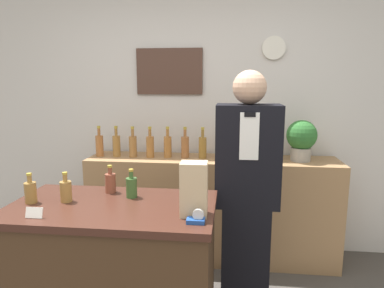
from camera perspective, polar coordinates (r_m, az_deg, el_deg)
The scene contains 23 objects.
back_wall at distance 3.31m, azimuth 0.55°, elevation 5.62°, with size 5.20×0.09×2.70m.
back_shelf at distance 3.21m, azimuth 3.28°, elevation -10.70°, with size 2.24×0.45×0.95m.
display_counter at distance 2.23m, azimuth -12.68°, elevation -21.14°, with size 1.17×0.65×0.94m.
shopkeeper at distance 2.41m, azimuth 9.06°, elevation -8.55°, with size 0.43×0.27×1.70m.
potted_plant at distance 3.09m, azimuth 17.78°, elevation 0.93°, with size 0.26×0.26×0.36m.
paper_bag at distance 1.78m, azimuth 0.32°, elevation -7.52°, with size 0.14×0.11×0.28m.
tape_dispenser at distance 1.73m, azimuth 0.77°, elevation -12.31°, with size 0.09×0.06×0.07m.
price_card_left at distance 1.96m, azimuth -24.81°, elevation -10.35°, with size 0.09×0.02×0.06m.
counter_bottle_0 at distance 2.19m, azimuth -25.32°, elevation -7.19°, with size 0.07×0.07×0.18m.
counter_bottle_1 at distance 2.13m, azimuth -20.28°, elevation -7.29°, with size 0.07×0.07×0.18m.
counter_bottle_2 at distance 2.22m, azimuth -13.44°, elevation -6.22°, with size 0.07×0.07×0.18m.
counter_bottle_3 at distance 2.11m, azimuth -10.04°, elevation -7.03°, with size 0.07×0.07×0.18m.
shelf_bottle_0 at distance 3.27m, azimuth -15.16°, elevation -0.13°, with size 0.07×0.07×0.28m.
shelf_bottle_1 at distance 3.22m, azimuth -12.47°, elevation -0.16°, with size 0.07×0.07×0.28m.
shelf_bottle_2 at distance 3.16m, azimuth -9.82°, elevation -0.26°, with size 0.07×0.07×0.28m.
shelf_bottle_3 at distance 3.12m, azimuth -6.99°, elevation -0.31°, with size 0.07×0.07×0.28m.
shelf_bottle_4 at distance 3.11m, azimuth -4.07°, elevation -0.31°, with size 0.07×0.07×0.28m.
shelf_bottle_5 at distance 3.08m, azimuth -1.16°, elevation -0.37°, with size 0.07×0.07×0.28m.
shelf_bottle_6 at distance 3.06m, azimuth 1.77°, elevation -0.44°, with size 0.07×0.07×0.28m.
shelf_bottle_7 at distance 3.06m, azimuth 4.75°, elevation -0.50°, with size 0.07×0.07×0.28m.
shelf_bottle_8 at distance 3.05m, azimuth 7.73°, elevation -0.58°, with size 0.07×0.07×0.28m.
shelf_bottle_9 at distance 3.07m, azimuth 10.69°, elevation -0.61°, with size 0.07×0.07×0.28m.
shelf_bottle_10 at distance 3.09m, azimuth 13.62°, elevation -0.64°, with size 0.07×0.07×0.28m.
Camera 1 is at (0.34, -1.28, 1.62)m, focal length 32.00 mm.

